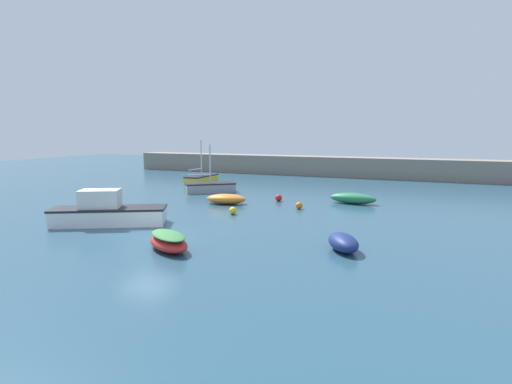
{
  "coord_description": "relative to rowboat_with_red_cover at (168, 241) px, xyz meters",
  "views": [
    {
      "loc": [
        12.43,
        -15.37,
        5.17
      ],
      "look_at": [
        1.31,
        10.71,
        0.94
      ],
      "focal_mm": 28.0,
      "sensor_mm": 36.0,
      "label": 1
    }
  ],
  "objects": [
    {
      "name": "motorboat_with_cabin",
      "position": [
        -6.11,
        2.78,
        0.31
      ],
      "size": [
        6.39,
        4.61,
        2.0
      ],
      "rotation": [
        0.0,
        0.0,
        0.5
      ],
      "color": "white",
      "rests_on": "ground_plane"
    },
    {
      "name": "mooring_buoy_red",
      "position": [
        0.17,
        13.9,
        -0.13
      ],
      "size": [
        0.53,
        0.53,
        0.53
      ],
      "primitive_type": "sphere",
      "color": "red",
      "rests_on": "ground_plane"
    },
    {
      "name": "sailboat_short_mast",
      "position": [
        -6.95,
        16.02,
        0.04
      ],
      "size": [
        4.48,
        4.01,
        4.16
      ],
      "rotation": [
        0.0,
        0.0,
        0.65
      ],
      "color": "gray",
      "rests_on": "ground_plane"
    },
    {
      "name": "mooring_buoy_orange",
      "position": [
        2.53,
        11.5,
        -0.15
      ],
      "size": [
        0.48,
        0.48,
        0.48
      ],
      "primitive_type": "sphere",
      "color": "orange",
      "rests_on": "ground_plane"
    },
    {
      "name": "rowboat_with_red_cover",
      "position": [
        0.0,
        0.0,
        0.0
      ],
      "size": [
        3.09,
        2.63,
        0.79
      ],
      "rotation": [
        0.0,
        0.0,
        2.57
      ],
      "color": "red",
      "rests_on": "ground_plane"
    },
    {
      "name": "rowboat_white_midwater",
      "position": [
        5.54,
        15.08,
        -0.0
      ],
      "size": [
        3.46,
        1.38,
        0.79
      ],
      "rotation": [
        0.0,
        0.0,
        3.08
      ],
      "color": "#287A4C",
      "rests_on": "ground_plane"
    },
    {
      "name": "harbor_breakwater",
      "position": [
        -2.11,
        33.56,
        0.76
      ],
      "size": [
        49.77,
        3.03,
        2.3
      ],
      "primitive_type": "cube",
      "color": "gray",
      "rests_on": "ground_plane"
    },
    {
      "name": "sailboat_twin_hulled",
      "position": [
        -10.77,
        20.93,
        0.06
      ],
      "size": [
        1.67,
        4.44,
        4.42
      ],
      "rotation": [
        0.0,
        0.0,
        1.56
      ],
      "color": "yellow",
      "rests_on": "ground_plane"
    },
    {
      "name": "mooring_buoy_yellow",
      "position": [
        -0.83,
        8.11,
        -0.15
      ],
      "size": [
        0.48,
        0.48,
        0.48
      ],
      "primitive_type": "sphere",
      "color": "yellow",
      "rests_on": "ground_plane"
    },
    {
      "name": "ground_plane",
      "position": [
        -2.11,
        1.09,
        -0.49
      ],
      "size": [
        120.0,
        120.0,
        0.2
      ],
      "primitive_type": "cube",
      "color": "#284C60"
    },
    {
      "name": "rowboat_blue_near",
      "position": [
        -3.0,
        11.36,
        -0.03
      ],
      "size": [
        3.14,
        1.98,
        0.72
      ],
      "rotation": [
        0.0,
        0.0,
        3.33
      ],
      "color": "orange",
      "rests_on": "ground_plane"
    },
    {
      "name": "fishing_dinghy_green",
      "position": [
        7.18,
        2.9,
        -0.01
      ],
      "size": [
        2.12,
        2.49,
        0.76
      ],
      "rotation": [
        0.0,
        0.0,
        2.11
      ],
      "color": "navy",
      "rests_on": "ground_plane"
    }
  ]
}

